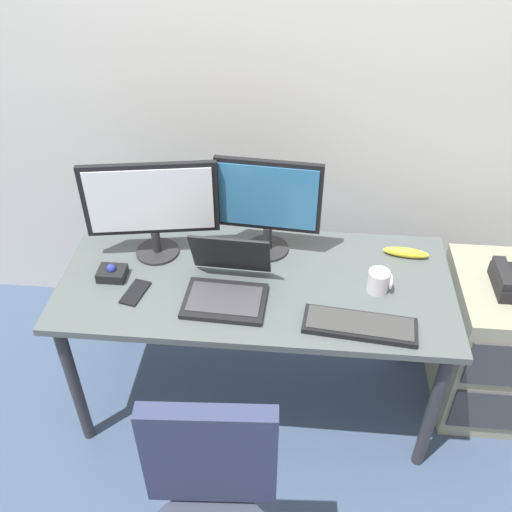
{
  "coord_description": "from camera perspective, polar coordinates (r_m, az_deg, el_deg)",
  "views": [
    {
      "loc": [
        0.16,
        -1.73,
        2.23
      ],
      "look_at": [
        0.0,
        0.0,
        0.84
      ],
      "focal_mm": 40.51,
      "sensor_mm": 36.0,
      "label": 1
    }
  ],
  "objects": [
    {
      "name": "back_wall",
      "position": [
        2.58,
        1.49,
        19.8
      ],
      "size": [
        6.0,
        0.1,
        2.8
      ],
      "primitive_type": "cube",
      "color": "silver",
      "rests_on": "ground"
    },
    {
      "name": "coffee_mug",
      "position": [
        2.28,
        12.05,
        -2.45
      ],
      "size": [
        0.09,
        0.08,
        0.09
      ],
      "color": "silver",
      "rests_on": "desk"
    },
    {
      "name": "laptop",
      "position": [
        2.21,
        -2.89,
        -2.71
      ],
      "size": [
        0.32,
        0.32,
        0.23
      ],
      "color": "black",
      "rests_on": "desk"
    },
    {
      "name": "desk",
      "position": [
        2.36,
        -0.0,
        -3.75
      ],
      "size": [
        1.56,
        0.7,
        0.72
      ],
      "color": "#485151",
      "rests_on": "ground"
    },
    {
      "name": "monitor_side",
      "position": [
        2.31,
        1.2,
        5.34
      ],
      "size": [
        0.43,
        0.18,
        0.43
      ],
      "color": "#262628",
      "rests_on": "desk"
    },
    {
      "name": "banana",
      "position": [
        2.49,
        14.59,
        0.33
      ],
      "size": [
        0.19,
        0.07,
        0.04
      ],
      "primitive_type": "ellipsoid",
      "rotation": [
        0.0,
        0.0,
        3.01
      ],
      "color": "yellow",
      "rests_on": "desk"
    },
    {
      "name": "cell_phone",
      "position": [
        2.29,
        -11.83,
        -3.55
      ],
      "size": [
        0.1,
        0.15,
        0.01
      ],
      "primitive_type": "cube",
      "rotation": [
        0.0,
        0.0,
        -0.23
      ],
      "color": "black",
      "rests_on": "desk"
    },
    {
      "name": "monitor_main",
      "position": [
        2.33,
        -10.31,
        5.03
      ],
      "size": [
        0.53,
        0.18,
        0.43
      ],
      "color": "#262628",
      "rests_on": "desk"
    },
    {
      "name": "trackball_mouse",
      "position": [
        2.37,
        -14.03,
        -1.62
      ],
      "size": [
        0.11,
        0.09,
        0.07
      ],
      "color": "black",
      "rests_on": "desk"
    },
    {
      "name": "file_cabinet",
      "position": [
        2.78,
        22.23,
        -7.96
      ],
      "size": [
        0.42,
        0.53,
        0.68
      ],
      "color": "gray",
      "rests_on": "ground"
    },
    {
      "name": "keyboard",
      "position": [
        2.13,
        10.2,
        -6.75
      ],
      "size": [
        0.42,
        0.18,
        0.03
      ],
      "color": "black",
      "rests_on": "desk"
    },
    {
      "name": "ground_plane",
      "position": [
        2.83,
        -0.0,
        -13.41
      ],
      "size": [
        8.0,
        8.0,
        0.0
      ],
      "primitive_type": "plane",
      "color": "#394A65"
    }
  ]
}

